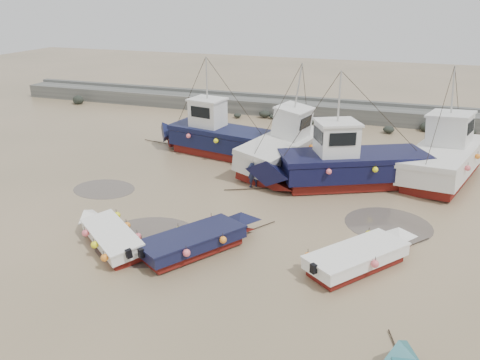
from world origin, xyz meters
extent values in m
plane|color=tan|center=(0.00, 0.00, 0.00)|extent=(120.00, 120.00, 0.00)
cube|color=slate|center=(0.00, 22.00, 0.60)|extent=(60.00, 2.20, 1.20)
cube|color=slate|center=(0.00, 23.21, 1.32)|extent=(60.00, 0.60, 0.25)
ellipsoid|color=black|center=(5.10, 19.02, 0.29)|extent=(0.84, 0.86, 0.51)
ellipsoid|color=black|center=(7.80, 20.56, 0.34)|extent=(0.98, 1.07, 0.72)
ellipsoid|color=black|center=(-5.07, 20.46, 0.35)|extent=(0.99, 0.80, 0.58)
ellipsoid|color=black|center=(-23.51, 19.66, 0.23)|extent=(0.65, 0.64, 0.43)
ellipsoid|color=black|center=(9.69, 19.97, 0.21)|extent=(0.61, 0.47, 0.46)
ellipsoid|color=black|center=(-4.31, 20.27, 0.21)|extent=(0.61, 0.53, 0.32)
ellipsoid|color=black|center=(10.99, 20.60, 0.23)|extent=(0.67, 0.55, 0.43)
ellipsoid|color=black|center=(-9.17, 19.34, 0.38)|extent=(1.09, 0.88, 0.72)
ellipsoid|color=black|center=(-7.25, 19.65, 0.23)|extent=(0.65, 0.60, 0.37)
ellipsoid|color=black|center=(9.46, 19.39, 0.31)|extent=(0.88, 0.64, 0.62)
ellipsoid|color=black|center=(-0.92, 19.60, 0.22)|extent=(0.64, 0.62, 0.48)
ellipsoid|color=black|center=(-23.42, 19.80, 0.38)|extent=(1.10, 0.87, 0.86)
ellipsoid|color=black|center=(7.84, 20.42, 0.19)|extent=(0.55, 0.45, 0.29)
cylinder|color=#544B43|center=(-3.87, -1.50, 0.00)|extent=(4.68, 4.68, 0.01)
cylinder|color=#544B43|center=(5.81, 3.39, 0.00)|extent=(3.96, 3.96, 0.01)
cylinder|color=#544B43|center=(-8.99, 2.71, 0.00)|extent=(3.46, 3.46, 0.01)
cylinder|color=#544B43|center=(1.29, 10.74, 0.00)|extent=(6.63, 6.63, 0.01)
cube|color=maroon|center=(-4.92, -2.56, 0.15)|extent=(3.47, 3.02, 0.30)
cube|color=white|center=(-4.92, -2.56, 0.53)|extent=(3.80, 3.33, 0.45)
pyramid|color=white|center=(-6.69, -1.23, 0.98)|extent=(1.39, 1.53, 0.90)
cube|color=brown|center=(-4.92, -2.56, 0.69)|extent=(3.16, 2.76, 0.10)
cube|color=white|center=(-4.92, -2.56, 0.78)|extent=(3.90, 3.43, 0.07)
cube|color=black|center=(-3.37, -3.73, 0.70)|extent=(0.28, 0.28, 0.35)
cylinder|color=black|center=(-7.42, -0.68, 0.03)|extent=(1.62, 1.23, 0.04)
sphere|color=orange|center=(-4.22, -4.09, 0.63)|extent=(0.30, 0.30, 0.30)
sphere|color=orange|center=(-3.73, -2.45, 0.63)|extent=(0.30, 0.30, 0.30)
sphere|color=orange|center=(-5.17, -3.38, 0.63)|extent=(0.30, 0.30, 0.30)
sphere|color=orange|center=(-4.67, -1.74, 0.63)|extent=(0.30, 0.30, 0.30)
sphere|color=orange|center=(-6.12, -2.67, 0.63)|extent=(0.30, 0.30, 0.30)
sphere|color=orange|center=(-5.62, -1.03, 0.63)|extent=(0.30, 0.30, 0.30)
cube|color=maroon|center=(-1.69, -1.80, 0.15)|extent=(3.53, 4.16, 0.30)
cube|color=#121533|center=(-1.69, -1.80, 0.53)|extent=(3.93, 4.56, 0.45)
pyramid|color=#121533|center=(-0.30, 0.25, 0.98)|extent=(1.95, 1.64, 0.90)
cube|color=brown|center=(-1.69, -1.80, 0.69)|extent=(3.24, 3.79, 0.10)
cube|color=#121533|center=(-1.69, -1.80, 0.78)|extent=(4.04, 4.68, 0.07)
cube|color=black|center=(-2.93, -3.63, 0.70)|extent=(0.28, 0.27, 0.35)
cylinder|color=black|center=(0.25, 1.06, 0.03)|extent=(1.16, 1.68, 0.04)
sphere|color=orange|center=(-3.51, -2.60, 0.63)|extent=(0.30, 0.30, 0.30)
sphere|color=orange|center=(-1.28, -3.09, 0.63)|extent=(0.30, 0.30, 0.30)
sphere|color=orange|center=(-2.56, -1.20, 0.63)|extent=(0.30, 0.30, 0.30)
sphere|color=orange|center=(-0.34, -1.69, 0.63)|extent=(0.30, 0.30, 0.30)
sphere|color=orange|center=(-1.61, 0.19, 0.63)|extent=(0.30, 0.30, 0.30)
pyramid|color=#1E626B|center=(6.70, -5.92, 0.98)|extent=(1.46, 1.07, 0.90)
cylinder|color=black|center=(6.46, -5.15, 0.03)|extent=(0.63, 1.92, 0.04)
cube|color=maroon|center=(4.79, -0.87, 0.15)|extent=(3.46, 3.83, 0.30)
cube|color=white|center=(4.79, -0.87, 0.53)|extent=(3.82, 4.20, 0.45)
pyramid|color=white|center=(6.30, 1.00, 0.98)|extent=(1.69, 1.56, 0.90)
cube|color=brown|center=(4.79, -0.87, 0.69)|extent=(3.16, 3.49, 0.10)
cube|color=white|center=(4.79, -0.87, 0.78)|extent=(3.93, 4.32, 0.07)
cube|color=black|center=(3.45, -2.54, 0.70)|extent=(0.28, 0.28, 0.35)
cylinder|color=black|center=(6.90, 1.75, 0.03)|extent=(1.29, 1.58, 0.04)
sphere|color=orange|center=(3.05, -1.56, 0.63)|extent=(0.30, 0.30, 0.30)
sphere|color=orange|center=(5.51, -1.45, 0.63)|extent=(0.30, 0.30, 0.30)
sphere|color=orange|center=(5.10, 0.98, 0.63)|extent=(0.30, 0.30, 0.30)
cube|color=maroon|center=(-5.10, 10.13, 0.28)|extent=(6.40, 3.13, 0.55)
cube|color=#0E1234|center=(-5.10, 10.13, 1.02)|extent=(6.91, 3.56, 0.95)
pyramid|color=#0E1234|center=(-8.87, 10.87, 1.72)|extent=(1.85, 2.56, 1.40)
cube|color=brown|center=(-5.10, 10.13, 1.54)|extent=(6.75, 3.44, 0.08)
cube|color=#0E1234|center=(-5.10, 10.13, 1.68)|extent=(7.07, 3.64, 0.30)
cube|color=white|center=(-5.98, 10.30, 2.65)|extent=(2.28, 1.99, 1.70)
cube|color=white|center=(-5.98, 10.30, 3.56)|extent=(2.46, 2.14, 0.12)
cube|color=black|center=(-6.98, 10.50, 2.91)|extent=(0.32, 1.37, 0.68)
cylinder|color=#B7B7B2|center=(-5.98, 10.30, 4.92)|extent=(0.10, 0.10, 2.60)
cylinder|color=black|center=(-9.94, 11.09, 0.03)|extent=(2.95, 0.63, 0.05)
sphere|color=#F5646F|center=(-2.78, 8.36, 1.38)|extent=(0.30, 0.30, 0.30)
sphere|color=#F5646F|center=(-3.31, 11.08, 1.38)|extent=(0.30, 0.30, 0.30)
sphere|color=#F5646F|center=(-4.83, 8.77, 1.38)|extent=(0.30, 0.30, 0.30)
sphere|color=#F5646F|center=(-5.36, 11.49, 1.38)|extent=(0.30, 0.30, 0.30)
sphere|color=#F5646F|center=(-6.89, 9.17, 1.38)|extent=(0.30, 0.30, 0.30)
sphere|color=#F5646F|center=(-7.42, 11.90, 1.38)|extent=(0.30, 0.30, 0.30)
cube|color=maroon|center=(-0.87, 9.01, 0.28)|extent=(3.55, 6.75, 0.55)
cube|color=silver|center=(-0.87, 9.01, 1.02)|extent=(4.01, 7.30, 0.95)
pyramid|color=silver|center=(0.12, 12.90, 1.72)|extent=(2.65, 1.97, 1.40)
cube|color=brown|center=(-0.87, 9.01, 1.54)|extent=(3.88, 7.12, 0.08)
cube|color=silver|center=(-0.87, 9.01, 1.68)|extent=(4.09, 7.46, 0.30)
cube|color=white|center=(-0.64, 9.92, 2.65)|extent=(2.10, 2.35, 1.70)
cube|color=white|center=(-0.64, 9.92, 3.56)|extent=(2.27, 2.54, 0.12)
cube|color=black|center=(-0.39, 10.91, 2.91)|extent=(1.38, 0.40, 0.68)
cylinder|color=#B7B7B2|center=(-0.64, 9.92, 4.92)|extent=(0.10, 0.10, 2.60)
cylinder|color=black|center=(0.40, 13.98, 0.03)|extent=(0.79, 2.92, 0.05)
sphere|color=#F5646F|center=(-2.82, 6.66, 1.38)|extent=(0.30, 0.30, 0.30)
sphere|color=#F5646F|center=(0.05, 7.35, 1.38)|extent=(0.30, 0.30, 0.30)
sphere|color=#F5646F|center=(-2.14, 9.33, 1.38)|extent=(0.30, 0.30, 0.30)
sphere|color=#F5646F|center=(0.73, 10.02, 1.38)|extent=(0.30, 0.30, 0.30)
sphere|color=#F5646F|center=(-1.46, 12.00, 1.38)|extent=(0.30, 0.30, 0.30)
cube|color=maroon|center=(3.66, 7.66, 0.28)|extent=(7.52, 5.27, 0.55)
cube|color=black|center=(3.66, 7.66, 1.02)|extent=(8.18, 5.88, 0.95)
pyramid|color=black|center=(-0.31, 5.75, 1.72)|extent=(2.50, 3.14, 1.40)
cube|color=brown|center=(3.66, 7.66, 1.54)|extent=(7.97, 5.70, 0.08)
cube|color=black|center=(3.66, 7.66, 1.68)|extent=(8.36, 6.01, 0.30)
cube|color=white|center=(2.71, 7.21, 2.65)|extent=(2.65, 2.63, 1.70)
cube|color=white|center=(2.71, 7.21, 3.56)|extent=(2.87, 2.85, 0.12)
cube|color=black|center=(1.79, 6.76, 2.91)|extent=(0.77, 1.52, 0.68)
cylinder|color=#B7B7B2|center=(2.71, 7.21, 4.92)|extent=(0.10, 0.10, 2.60)
cylinder|color=black|center=(-1.37, 5.24, 0.03)|extent=(2.72, 1.35, 0.05)
sphere|color=#F5646F|center=(7.09, 7.63, 1.38)|extent=(0.30, 0.30, 0.30)
sphere|color=#F5646F|center=(4.66, 9.84, 1.38)|extent=(0.30, 0.30, 0.30)
sphere|color=#F5646F|center=(4.88, 6.56, 1.38)|extent=(0.30, 0.30, 0.30)
sphere|color=#F5646F|center=(2.45, 8.77, 1.38)|extent=(0.30, 0.30, 0.30)
sphere|color=#F5646F|center=(2.66, 5.49, 1.38)|extent=(0.30, 0.30, 0.30)
sphere|color=#F5646F|center=(0.23, 7.70, 1.38)|extent=(0.30, 0.30, 0.30)
cube|color=maroon|center=(8.43, 10.20, 0.28)|extent=(4.53, 7.22, 0.55)
cube|color=white|center=(8.43, 10.20, 1.02)|extent=(5.11, 7.82, 0.95)
pyramid|color=white|center=(9.70, 14.17, 1.72)|extent=(3.33, 2.29, 1.40)
cube|color=brown|center=(8.43, 10.20, 1.54)|extent=(4.95, 7.63, 0.08)
cube|color=white|center=(8.43, 10.20, 1.68)|extent=(5.22, 8.00, 0.30)
cube|color=white|center=(8.73, 11.14, 2.65)|extent=(2.64, 2.56, 1.70)
cube|color=white|center=(8.73, 11.14, 3.56)|extent=(2.85, 2.76, 0.12)
cube|color=black|center=(9.04, 12.11, 2.91)|extent=(1.74, 0.60, 0.68)
cylinder|color=#B7B7B2|center=(8.73, 11.14, 4.92)|extent=(0.10, 0.10, 2.60)
cylinder|color=black|center=(10.05, 15.26, 0.03)|extent=(0.97, 2.87, 0.05)
sphere|color=#F5646F|center=(5.98, 7.96, 1.38)|extent=(0.30, 0.30, 0.30)
sphere|color=#F5646F|center=(9.46, 8.06, 1.38)|extent=(0.30, 0.30, 0.30)
sphere|color=#F5646F|center=(6.69, 10.16, 1.38)|extent=(0.30, 0.30, 0.30)
sphere|color=#F5646F|center=(10.16, 10.25, 1.38)|extent=(0.30, 0.30, 0.30)
sphere|color=#F5646F|center=(7.39, 12.35, 1.38)|extent=(0.30, 0.30, 0.30)
imported|color=#191F38|center=(-1.43, 5.66, 0.00)|extent=(0.76, 0.75, 1.77)
camera|label=1|loc=(5.61, -16.96, 9.93)|focal=35.00mm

